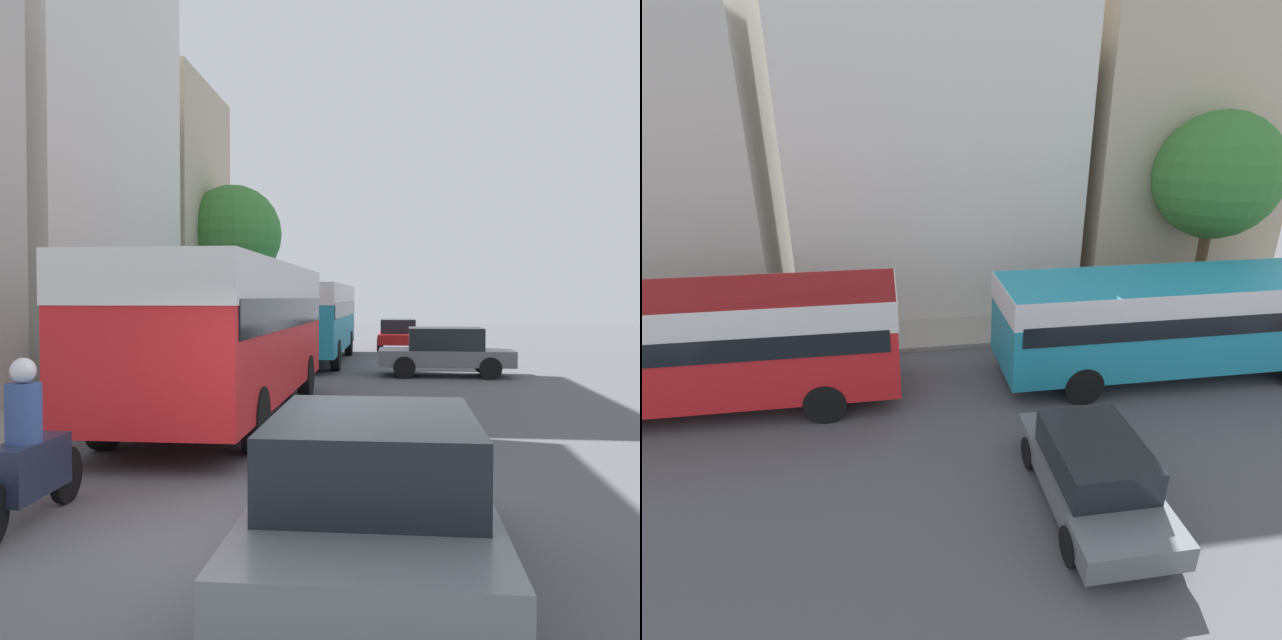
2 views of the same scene
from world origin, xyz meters
TOP-DOWN VIEW (x-y plane):
  - ground_plane at (0.00, 0.00)m, footprint 120.00×120.00m
  - building_midblock at (-9.28, 13.25)m, footprint 6.16×9.61m
  - building_far_terrace at (-9.70, 22.10)m, footprint 7.00×7.02m
  - bus_lead at (-1.83, 6.85)m, footprint 2.64×9.45m
  - bus_following at (-1.70, 19.09)m, footprint 2.67×9.78m
  - motorcycle_behind_lead at (-2.28, 0.30)m, footprint 0.38×2.24m
  - car_crossing at (1.48, 25.44)m, footprint 1.80×3.83m
  - car_far_curb at (2.87, 14.91)m, footprint 3.93×1.86m
  - car_distant at (1.27, -0.74)m, footprint 1.92×3.98m
  - pedestrian_near_curb at (-5.84, 7.78)m, footprint 0.37×0.37m
  - street_tree at (-5.21, 21.95)m, footprint 3.97×3.97m

SIDE VIEW (x-z plane):
  - ground_plane at x=0.00m, z-range 0.00..0.00m
  - motorcycle_behind_lead at x=-2.28m, z-range -0.18..1.55m
  - car_crossing at x=1.48m, z-range 0.04..1.41m
  - car_distant at x=1.27m, z-range 0.04..1.42m
  - car_far_curb at x=2.87m, z-range 0.03..1.47m
  - pedestrian_near_curb at x=-5.84m, z-range 0.17..1.87m
  - bus_following at x=-1.70m, z-range 0.44..3.24m
  - bus_lead at x=-1.83m, z-range 0.45..3.43m
  - street_tree at x=-5.21m, z-range 1.53..8.29m
  - building_far_terrace at x=-9.70m, z-range 0.00..11.01m
  - building_midblock at x=-9.28m, z-range 0.00..13.31m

